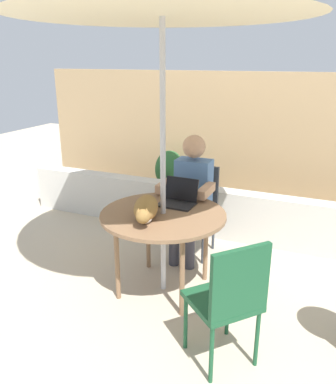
{
  "coord_description": "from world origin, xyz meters",
  "views": [
    {
      "loc": [
        1.23,
        -2.72,
        1.92
      ],
      "look_at": [
        0.0,
        0.1,
        0.86
      ],
      "focal_mm": 36.7,
      "sensor_mm": 36.0,
      "label": 1
    }
  ],
  "objects_px": {
    "patio_table": "(163,219)",
    "chair_empty": "(230,296)",
    "person_seated": "(191,191)",
    "laptop": "(179,197)",
    "chair_occupied": "(196,202)",
    "potted_plant_by_chair": "(170,177)",
    "cat": "(146,209)"
  },
  "relations": [
    {
      "from": "chair_occupied",
      "to": "laptop",
      "type": "relative_size",
      "value": 2.91
    },
    {
      "from": "chair_occupied",
      "to": "person_seated",
      "type": "distance_m",
      "value": 0.23
    },
    {
      "from": "person_seated",
      "to": "laptop",
      "type": "bearing_deg",
      "value": -84.91
    },
    {
      "from": "laptop",
      "to": "potted_plant_by_chair",
      "type": "distance_m",
      "value": 1.65
    },
    {
      "from": "laptop",
      "to": "patio_table",
      "type": "bearing_deg",
      "value": -97.65
    },
    {
      "from": "patio_table",
      "to": "laptop",
      "type": "xyz_separation_m",
      "value": [
        0.04,
        0.26,
        0.12
      ]
    },
    {
      "from": "chair_occupied",
      "to": "chair_empty",
      "type": "height_order",
      "value": "same"
    },
    {
      "from": "patio_table",
      "to": "chair_occupied",
      "type": "bearing_deg",
      "value": 90.0
    },
    {
      "from": "cat",
      "to": "chair_empty",
      "type": "bearing_deg",
      "value": -30.83
    },
    {
      "from": "chair_empty",
      "to": "laptop",
      "type": "distance_m",
      "value": 1.19
    },
    {
      "from": "patio_table",
      "to": "cat",
      "type": "distance_m",
      "value": 0.23
    },
    {
      "from": "person_seated",
      "to": "patio_table",
      "type": "bearing_deg",
      "value": -90.0
    },
    {
      "from": "chair_empty",
      "to": "potted_plant_by_chair",
      "type": "distance_m",
      "value": 2.77
    },
    {
      "from": "chair_empty",
      "to": "potted_plant_by_chair",
      "type": "xyz_separation_m",
      "value": [
        -1.43,
        2.38,
        -0.07
      ]
    },
    {
      "from": "patio_table",
      "to": "chair_occupied",
      "type": "relative_size",
      "value": 1.16
    },
    {
      "from": "person_seated",
      "to": "potted_plant_by_chair",
      "type": "height_order",
      "value": "person_seated"
    },
    {
      "from": "laptop",
      "to": "cat",
      "type": "distance_m",
      "value": 0.45
    },
    {
      "from": "chair_empty",
      "to": "laptop",
      "type": "bearing_deg",
      "value": 127.75
    },
    {
      "from": "potted_plant_by_chair",
      "to": "patio_table",
      "type": "bearing_deg",
      "value": -68.33
    },
    {
      "from": "chair_occupied",
      "to": "person_seated",
      "type": "bearing_deg",
      "value": -90.0
    },
    {
      "from": "chair_occupied",
      "to": "person_seated",
      "type": "height_order",
      "value": "person_seated"
    },
    {
      "from": "cat",
      "to": "patio_table",
      "type": "bearing_deg",
      "value": 66.75
    },
    {
      "from": "laptop",
      "to": "potted_plant_by_chair",
      "type": "xyz_separation_m",
      "value": [
        -0.72,
        1.46,
        -0.31
      ]
    },
    {
      "from": "chair_empty",
      "to": "person_seated",
      "type": "xyz_separation_m",
      "value": [
        -0.75,
        1.32,
        0.17
      ]
    },
    {
      "from": "patio_table",
      "to": "person_seated",
      "type": "relative_size",
      "value": 0.84
    },
    {
      "from": "patio_table",
      "to": "person_seated",
      "type": "height_order",
      "value": "person_seated"
    },
    {
      "from": "chair_occupied",
      "to": "chair_empty",
      "type": "relative_size",
      "value": 1.0
    },
    {
      "from": "patio_table",
      "to": "chair_empty",
      "type": "bearing_deg",
      "value": -41.41
    },
    {
      "from": "cat",
      "to": "chair_occupied",
      "type": "bearing_deg",
      "value": 85.76
    },
    {
      "from": "chair_empty",
      "to": "potted_plant_by_chair",
      "type": "relative_size",
      "value": 1.1
    },
    {
      "from": "patio_table",
      "to": "person_seated",
      "type": "distance_m",
      "value": 0.66
    },
    {
      "from": "patio_table",
      "to": "person_seated",
      "type": "xyz_separation_m",
      "value": [
        -0.0,
        0.66,
        0.04
      ]
    }
  ]
}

